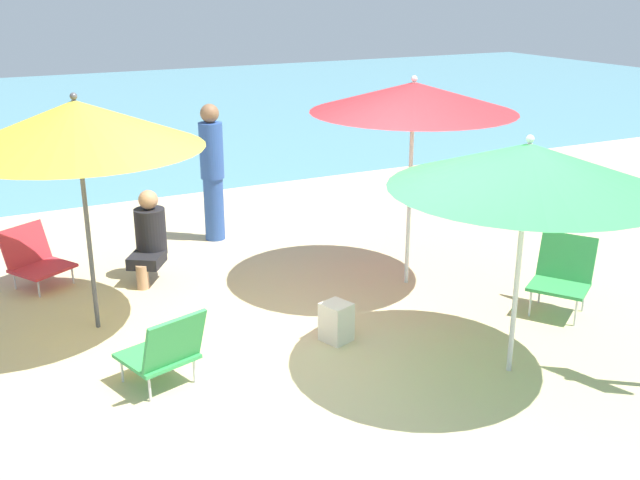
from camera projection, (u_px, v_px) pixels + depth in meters
name	position (u px, v px, depth m)	size (l,w,h in m)	color
ground_plane	(335.00, 363.00, 6.02)	(40.00, 40.00, 0.00)	#CCB789
sea_water	(65.00, 114.00, 17.37)	(40.00, 16.00, 0.01)	#5693A3
umbrella_green	(528.00, 166.00, 5.38)	(2.03, 2.03, 1.89)	silver
umbrella_yellow	(77.00, 125.00, 6.07)	(2.07, 2.07, 2.08)	#4C4C51
umbrella_red	(414.00, 97.00, 7.03)	(1.98, 1.98, 2.09)	silver
beach_chair_a	(34.00, 258.00, 7.51)	(0.72, 0.74, 0.59)	red
beach_chair_b	(563.00, 273.00, 6.90)	(0.73, 0.72, 0.70)	#33934C
beach_chair_c	(165.00, 350.00, 5.56)	(0.64, 0.71, 0.65)	#33934C
person_a	(212.00, 171.00, 8.67)	(0.27, 0.27, 1.61)	#2D519E
person_b	(149.00, 236.00, 7.61)	(0.49, 0.55, 0.93)	black
beach_bag	(336.00, 322.00, 6.36)	(0.23, 0.22, 0.34)	silver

